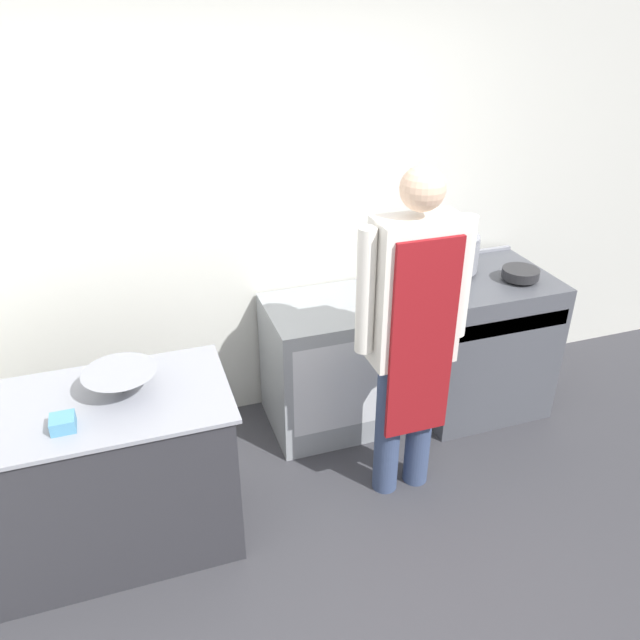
# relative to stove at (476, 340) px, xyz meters

# --- Properties ---
(ground_plane) EXTENTS (14.00, 14.00, 0.00)m
(ground_plane) POSITION_rel_stove_xyz_m (-1.35, -1.30, -0.47)
(ground_plane) COLOR #38383D
(wall_back) EXTENTS (8.00, 0.05, 2.70)m
(wall_back) POSITION_rel_stove_xyz_m (-1.35, 0.44, 0.88)
(wall_back) COLOR silver
(wall_back) RESTS_ON ground_plane
(prep_counter) EXTENTS (1.36, 0.68, 0.87)m
(prep_counter) POSITION_rel_stove_xyz_m (-2.42, -0.53, -0.03)
(prep_counter) COLOR #2D2D33
(prep_counter) RESTS_ON ground_plane
(stove) EXTENTS (0.81, 0.72, 0.95)m
(stove) POSITION_rel_stove_xyz_m (0.00, 0.00, 0.00)
(stove) COLOR #4C4F56
(stove) RESTS_ON ground_plane
(fridge_unit) EXTENTS (0.71, 0.61, 0.84)m
(fridge_unit) POSITION_rel_stove_xyz_m (-1.02, 0.08, -0.05)
(fridge_unit) COLOR #93999E
(fridge_unit) RESTS_ON ground_plane
(person_cook) EXTENTS (0.60, 0.24, 1.83)m
(person_cook) POSITION_rel_stove_xyz_m (-0.81, -0.61, 0.57)
(person_cook) COLOR #38476B
(person_cook) RESTS_ON ground_plane
(mixing_bowl) EXTENTS (0.34, 0.34, 0.11)m
(mixing_bowl) POSITION_rel_stove_xyz_m (-2.21, -0.49, 0.46)
(mixing_bowl) COLOR gray
(mixing_bowl) RESTS_ON prep_counter
(plastic_tub) EXTENTS (0.10, 0.10, 0.06)m
(plastic_tub) POSITION_rel_stove_xyz_m (-2.47, -0.69, 0.43)
(plastic_tub) COLOR teal
(plastic_tub) RESTS_ON prep_counter
(stock_pot) EXTENTS (0.33, 0.33, 0.25)m
(stock_pot) POSITION_rel_stove_xyz_m (-0.18, 0.13, 0.61)
(stock_pot) COLOR gray
(stock_pot) RESTS_ON stove
(saute_pan) EXTENTS (0.22, 0.22, 0.06)m
(saute_pan) POSITION_rel_stove_xyz_m (0.16, -0.13, 0.51)
(saute_pan) COLOR #262628
(saute_pan) RESTS_ON stove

